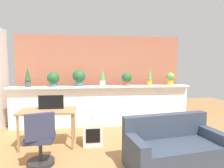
{
  "coord_description": "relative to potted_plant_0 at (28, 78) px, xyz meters",
  "views": [
    {
      "loc": [
        -0.37,
        -3.14,
        1.63
      ],
      "look_at": [
        0.17,
        1.14,
        1.23
      ],
      "focal_mm": 31.15,
      "sensor_mm": 36.0,
      "label": 1
    }
  ],
  "objects": [
    {
      "name": "ground_plane",
      "position": [
        1.86,
        -1.94,
        -1.33
      ],
      "size": [
        12.0,
        12.0,
        0.0
      ],
      "primitive_type": "plane",
      "color": "#9E7042"
    },
    {
      "name": "tv_monitor",
      "position": [
        0.74,
        -1.05,
        -0.43
      ],
      "size": [
        0.5,
        0.04,
        0.28
      ],
      "primitive_type": "cube",
      "color": "black",
      "rests_on": "desk"
    },
    {
      "name": "desk",
      "position": [
        0.69,
        -1.13,
        -0.66
      ],
      "size": [
        1.1,
        0.6,
        0.75
      ],
      "color": "#99754C",
      "rests_on": "ground"
    },
    {
      "name": "potted_plant_3",
      "position": [
        1.88,
        0.05,
        -0.0
      ],
      "size": [
        0.16,
        0.16,
        0.44
      ],
      "color": "silver",
      "rests_on": "plant_shelf"
    },
    {
      "name": "divider_wall",
      "position": [
        1.86,
        0.06,
        -0.79
      ],
      "size": [
        4.75,
        0.16,
        1.06
      ],
      "primitive_type": "cube",
      "color": "white",
      "rests_on": "ground"
    },
    {
      "name": "potted_plant_1",
      "position": [
        0.62,
        0.03,
        -0.02
      ],
      "size": [
        0.31,
        0.31,
        0.38
      ],
      "color": "#386B84",
      "rests_on": "plant_shelf"
    },
    {
      "name": "plant_shelf",
      "position": [
        1.86,
        0.02,
        -0.24
      ],
      "size": [
        4.75,
        0.33,
        0.04
      ],
      "primitive_type": "cube",
      "color": "white",
      "rests_on": "divider_wall"
    },
    {
      "name": "vase_on_shelf",
      "position": [
        1.62,
        -1.14,
        -0.76
      ],
      "size": [
        0.1,
        0.1,
        0.13
      ],
      "primitive_type": "cylinder",
      "color": "silver",
      "rests_on": "side_cube_shelf"
    },
    {
      "name": "couch",
      "position": [
        2.87,
        -2.18,
        -1.04
      ],
      "size": [
        1.66,
        0.98,
        0.8
      ],
      "color": "#333D4C",
      "rests_on": "ground"
    },
    {
      "name": "potted_plant_5",
      "position": [
        3.16,
        0.01,
        -0.0
      ],
      "size": [
        0.13,
        0.13,
        0.51
      ],
      "color": "gold",
      "rests_on": "plant_shelf"
    },
    {
      "name": "potted_plant_6",
      "position": [
        3.77,
        0.04,
        -0.03
      ],
      "size": [
        0.24,
        0.24,
        0.35
      ],
      "color": "gold",
      "rests_on": "plant_shelf"
    },
    {
      "name": "potted_plant_2",
      "position": [
        1.27,
        0.04,
        0.02
      ],
      "size": [
        0.33,
        0.33,
        0.43
      ],
      "color": "#386B84",
      "rests_on": "plant_shelf"
    },
    {
      "name": "potted_plant_0",
      "position": [
        0.0,
        0.0,
        0.0
      ],
      "size": [
        0.14,
        0.14,
        0.5
      ],
      "color": "#4C4C51",
      "rests_on": "plant_shelf"
    },
    {
      "name": "brick_wall_behind",
      "position": [
        1.86,
        0.66,
        -0.08
      ],
      "size": [
        4.75,
        0.1,
        2.5
      ],
      "primitive_type": "cube",
      "color": "#AD664C",
      "rests_on": "ground"
    },
    {
      "name": "office_chair",
      "position": [
        0.72,
        -1.93,
        -0.94
      ],
      "size": [
        0.49,
        0.49,
        0.91
      ],
      "color": "#262628",
      "rests_on": "ground"
    },
    {
      "name": "potted_plant_4",
      "position": [
        2.54,
        0.05,
        -0.03
      ],
      "size": [
        0.28,
        0.28,
        0.35
      ],
      "color": "#B7474C",
      "rests_on": "plant_shelf"
    },
    {
      "name": "side_cube_shelf",
      "position": [
        1.58,
        -1.14,
        -1.08
      ],
      "size": [
        0.4,
        0.41,
        0.5
      ],
      "color": "silver",
      "rests_on": "ground"
    }
  ]
}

